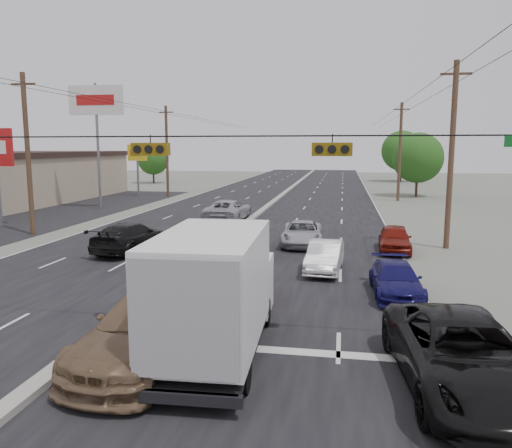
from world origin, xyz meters
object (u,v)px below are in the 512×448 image
Objects in this scene: black_suv at (464,356)px; queue_car_c at (302,234)px; utility_pole_right_c at (400,151)px; queue_car_a at (251,245)px; box_truck at (217,291)px; oncoming_near at (130,237)px; utility_pole_left_b at (28,154)px; red_sedan at (235,281)px; tree_right_mid at (418,158)px; oncoming_far at (228,210)px; utility_pole_right_b at (451,155)px; pole_sign_billboard at (96,108)px; utility_pole_left_c at (167,151)px; tree_right_far at (402,151)px; queue_car_d at (396,280)px; queue_car_b at (325,257)px; tan_sedan at (154,326)px; queue_car_e at (395,239)px; pole_sign_far at (137,157)px.

queue_car_c is (-4.99, 16.52, -0.17)m from black_suv.
queue_car_a is at bearing -109.39° from utility_pole_right_c.
oncoming_near is at bearing 120.47° from box_truck.
utility_pole_left_b reaches higher than red_sedan.
black_suv is 14.95m from queue_car_a.
tree_right_mid is 39.06m from oncoming_near.
utility_pole_left_b reaches higher than oncoming_far.
pole_sign_billboard reaches higher than utility_pole_right_b.
tree_right_far is at bearing 46.47° from utility_pole_left_c.
box_truck is 12.15m from queue_car_a.
pole_sign_billboard is at bearing 133.48° from queue_car_d.
utility_pole_left_c is 36.71m from queue_car_b.
tree_right_mid is 1.16× the size of tan_sedan.
pole_sign_billboard reaches higher than red_sedan.
box_truck reaches higher than queue_car_e.
red_sedan is at bearing -87.37° from queue_car_a.
queue_car_e reaches higher than queue_car_b.
queue_car_e is (7.53, 15.18, -0.20)m from tan_sedan.
pole_sign_far is 43.87m from tree_right_far.
utility_pole_left_b is at bearing -81.25° from pole_sign_billboard.
box_truck is 15.57m from queue_car_c.
pole_sign_billboard is 29.23m from queue_car_e.
utility_pole_right_c is 32.29m from queue_car_b.
pole_sign_billboard is at bearing 122.42° from red_sedan.
queue_car_e is (-2.90, -26.38, -4.41)m from utility_pole_right_c.
oncoming_far is at bearing -129.65° from utility_pole_right_c.
utility_pole_left_c is 27.96m from tree_right_mid.
red_sedan is at bearing -101.54° from queue_car_c.
utility_pole_left_b is 28.21m from black_suv.
utility_pole_right_b is 10.04m from queue_car_b.
utility_pole_right_c is 27.05m from queue_car_c.
queue_car_c is 0.90× the size of oncoming_near.
queue_car_e is at bearing -30.83° from pole_sign_billboard.
red_sedan is at bearing 105.42° from oncoming_far.
pole_sign_far is 0.97× the size of tan_sedan.
utility_pole_left_c is 2.58× the size of red_sedan.
pole_sign_billboard is at bearing 141.01° from queue_car_b.
utility_pole_left_c is 1.00× the size of utility_pole_right_c.
oncoming_near is (10.25, -16.80, -8.09)m from pole_sign_billboard.
black_suv reaches higher than queue_car_c.
black_suv is (24.10, -30.01, -8.03)m from pole_sign_billboard.
oncoming_near is at bearing 175.68° from queue_car_a.
box_truck is at bearing -100.35° from queue_car_b.
queue_car_b is 6.07m from queue_car_e.
tree_right_far is 72.13m from box_truck.
utility_pole_right_c reaches higher than queue_car_a.
utility_pole_left_c is at bearing 180.00° from utility_pole_right_c.
tree_right_mid is 1.69× the size of queue_car_d.
queue_car_b is at bearing -101.54° from utility_pole_right_c.
pole_sign_far is 34.47m from queue_car_a.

